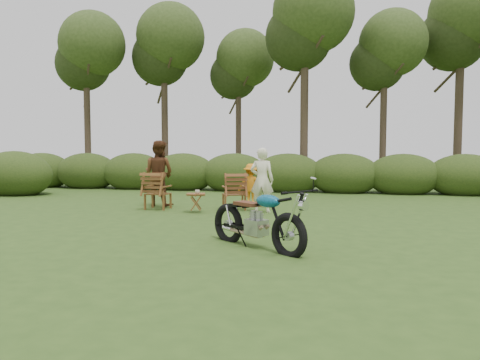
% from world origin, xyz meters
% --- Properties ---
extents(ground, '(80.00, 80.00, 0.00)m').
position_xyz_m(ground, '(0.00, 0.00, 0.00)').
color(ground, '#2D4918').
rests_on(ground, ground).
extents(tree_line, '(22.52, 11.62, 8.14)m').
position_xyz_m(tree_line, '(0.50, 9.74, 3.81)').
color(tree_line, '#36271D').
rests_on(tree_line, ground).
extents(motorcycle, '(2.06, 1.87, 1.16)m').
position_xyz_m(motorcycle, '(0.43, -0.68, 0.00)').
color(motorcycle, '#0E88BB').
rests_on(motorcycle, ground).
extents(lawn_chair_right, '(0.83, 0.83, 0.94)m').
position_xyz_m(lawn_chair_right, '(-0.88, 3.73, 0.00)').
color(lawn_chair_right, brown).
rests_on(lawn_chair_right, ground).
extents(lawn_chair_left, '(0.71, 0.71, 0.96)m').
position_xyz_m(lawn_chair_left, '(-2.84, 3.43, 0.00)').
color(lawn_chair_left, brown).
rests_on(lawn_chair_left, ground).
extents(side_table, '(0.53, 0.48, 0.47)m').
position_xyz_m(side_table, '(-1.69, 3.00, 0.24)').
color(side_table, brown).
rests_on(side_table, ground).
extents(cup, '(0.14, 0.14, 0.09)m').
position_xyz_m(cup, '(-1.64, 2.97, 0.52)').
color(cup, beige).
rests_on(cup, side_table).
extents(adult_a, '(0.59, 0.39, 1.60)m').
position_xyz_m(adult_a, '(-0.10, 3.38, 0.00)').
color(adult_a, '#F2EBC7').
rests_on(adult_a, ground).
extents(adult_b, '(1.00, 0.86, 1.79)m').
position_xyz_m(adult_b, '(-3.05, 4.03, 0.00)').
color(adult_b, '#512C17').
rests_on(adult_b, ground).
extents(child, '(0.75, 0.44, 1.16)m').
position_xyz_m(child, '(-0.58, 4.54, 0.00)').
color(child, orange).
rests_on(child, ground).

